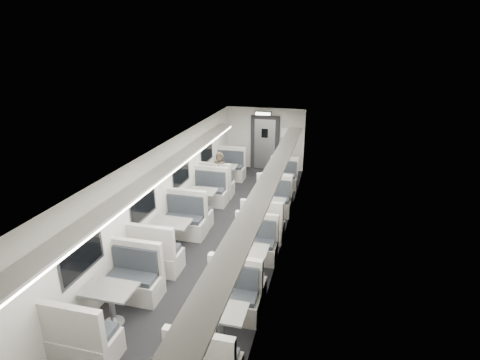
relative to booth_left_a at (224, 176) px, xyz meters
The scene contains 19 objects.
room 3.88m from the booth_left_a, 74.74° to the right, with size 3.24×12.24×2.64m.
booth_left_a is the anchor object (origin of this frame).
booth_left_b 2.29m from the booth_left_a, 90.00° to the right, with size 1.06×2.15×1.15m.
booth_left_c 4.38m from the booth_left_a, 90.00° to the right, with size 1.09×2.22×1.19m.
booth_left_d 6.92m from the booth_left_a, 90.00° to the right, with size 1.05×2.13×1.14m.
booth_right_a 2.02m from the booth_left_a, ahead, with size 0.96×1.95×1.04m.
booth_right_b 3.20m from the booth_left_a, 51.36° to the right, with size 1.05×2.13×1.14m.
booth_right_c 5.38m from the booth_left_a, 68.17° to the right, with size 1.00×2.03×1.09m.
booth_right_d 7.23m from the booth_left_a, 73.95° to the right, with size 1.02×2.07×1.11m.
passenger 1.08m from the booth_left_a, 79.95° to the right, with size 0.56×0.37×1.53m, color black.
window_a 1.11m from the booth_left_a, 151.43° to the right, with size 0.02×1.18×0.84m, color black.
window_b 2.69m from the booth_left_a, 101.20° to the right, with size 0.02×1.18×0.84m, color black.
window_c 4.79m from the booth_left_a, 95.97° to the right, with size 0.02×1.18×0.84m, color black.
window_d 6.95m from the booth_left_a, 94.07° to the right, with size 0.02×1.18×0.84m, color black.
luggage_rack_left 4.26m from the booth_left_a, 93.52° to the right, with size 0.46×10.40×0.09m.
luggage_rack_right 4.80m from the booth_left_a, 60.49° to the right, with size 0.46×10.40×0.09m.
vestibule_door 2.56m from the booth_left_a, 66.19° to the left, with size 1.10×0.13×2.10m.
exit_sign 2.78m from the booth_left_a, 60.65° to the left, with size 0.62×0.12×0.16m.
wall_notice 3.06m from the booth_left_a, 52.18° to the left, with size 0.32×0.02×0.40m, color white.
Camera 1 is at (2.50, -7.93, 4.74)m, focal length 28.00 mm.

